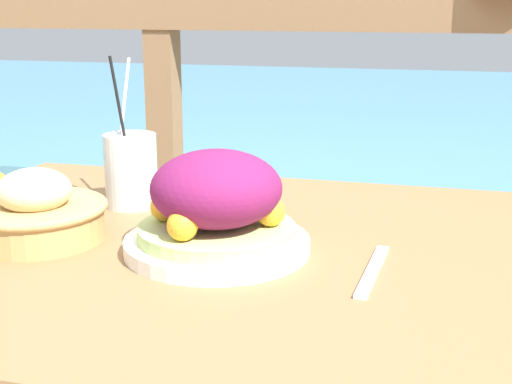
# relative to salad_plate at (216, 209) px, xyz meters

# --- Properties ---
(patio_table) EXTENTS (1.18, 0.80, 0.75)m
(patio_table) POSITION_rel_salad_plate_xyz_m (0.07, 0.03, -0.16)
(patio_table) COLOR olive
(patio_table) RESTS_ON ground_plane
(railing_fence) EXTENTS (2.80, 0.08, 1.10)m
(railing_fence) POSITION_rel_salad_plate_xyz_m (0.07, 0.77, -0.02)
(railing_fence) COLOR brown
(railing_fence) RESTS_ON ground_plane
(sea_backdrop) EXTENTS (12.00, 4.00, 0.51)m
(sea_backdrop) POSITION_rel_salad_plate_xyz_m (0.07, 3.27, -0.55)
(sea_backdrop) COLOR teal
(sea_backdrop) RESTS_ON ground_plane
(salad_plate) EXTENTS (0.25, 0.25, 0.14)m
(salad_plate) POSITION_rel_salad_plate_xyz_m (0.00, 0.00, 0.00)
(salad_plate) COLOR white
(salad_plate) RESTS_ON patio_table
(drink_glass) EXTENTS (0.09, 0.09, 0.25)m
(drink_glass) POSITION_rel_salad_plate_xyz_m (-0.21, 0.18, 0.00)
(drink_glass) COLOR silver
(drink_glass) RESTS_ON patio_table
(bread_basket) EXTENTS (0.20, 0.20, 0.10)m
(bread_basket) POSITION_rel_salad_plate_xyz_m (-0.26, -0.02, -0.02)
(bread_basket) COLOR tan
(bread_basket) RESTS_ON patio_table
(knife) EXTENTS (0.03, 0.18, 0.00)m
(knife) POSITION_rel_salad_plate_xyz_m (0.21, -0.02, -0.06)
(knife) COLOR silver
(knife) RESTS_ON patio_table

